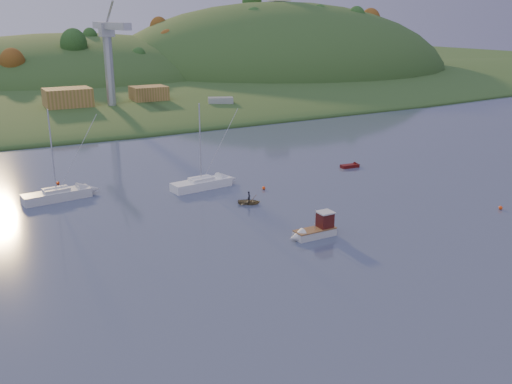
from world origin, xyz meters
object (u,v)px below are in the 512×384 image
sailboat_far (201,183)px  sailboat_near (57,194)px  red_tender (353,166)px  canoe (249,202)px  fishing_boat (312,231)px

sailboat_far → sailboat_near: bearing=160.8°
red_tender → sailboat_near: bearing=179.4°
canoe → sailboat_far: bearing=49.8°
fishing_boat → sailboat_near: size_ratio=0.47×
red_tender → canoe: bearing=-154.2°
sailboat_near → red_tender: bearing=-13.0°
canoe → red_tender: size_ratio=0.81×
fishing_boat → red_tender: fishing_boat is taller
red_tender → fishing_boat: bearing=-130.2°
sailboat_near → canoe: (22.28, -14.10, -0.48)m
sailboat_near → red_tender: sailboat_near is taller
canoe → fishing_boat: bearing=-143.7°
sailboat_far → fishing_boat: bearing=-88.5°
sailboat_far → canoe: sailboat_far is taller
sailboat_near → canoe: 26.37m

